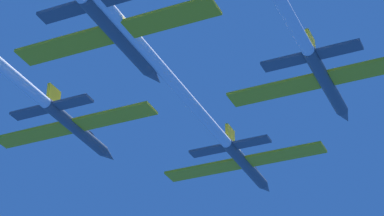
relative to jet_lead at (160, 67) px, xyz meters
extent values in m
cylinder|color=#4C5660|center=(0.00, 23.85, -0.03)|extent=(1.37, 12.46, 1.37)
cone|color=#4C5660|center=(0.00, 31.45, -0.03)|extent=(1.34, 2.74, 1.34)
ellipsoid|color=black|center=(0.00, 26.59, 0.56)|extent=(0.96, 2.49, 0.69)
cube|color=yellow|center=(-5.42, 23.23, -0.03)|extent=(9.47, 2.74, 0.30)
cube|color=yellow|center=(5.42, 23.23, -0.03)|extent=(9.47, 2.74, 0.30)
cube|color=yellow|center=(0.00, 18.87, 1.66)|extent=(0.36, 2.24, 1.99)
cube|color=#4C5660|center=(-2.81, 18.62, -0.03)|extent=(4.26, 1.64, 0.30)
cube|color=#4C5660|center=(2.81, 18.62, -0.03)|extent=(4.26, 1.64, 0.30)
cylinder|color=#4C5660|center=(-15.02, 8.64, 0.78)|extent=(1.37, 12.46, 1.37)
cone|color=#4C5660|center=(-15.02, 16.24, 0.78)|extent=(1.34, 2.74, 1.34)
ellipsoid|color=black|center=(-15.02, 11.38, 1.36)|extent=(0.96, 2.49, 0.69)
cube|color=yellow|center=(-20.44, 8.02, 0.78)|extent=(9.47, 2.74, 0.30)
cube|color=yellow|center=(-9.60, 8.02, 0.78)|extent=(9.47, 2.74, 0.30)
cube|color=yellow|center=(-15.02, 3.66, 2.46)|extent=(0.36, 2.24, 1.99)
cube|color=#4C5660|center=(-17.84, 3.41, 0.78)|extent=(4.26, 1.64, 0.30)
cube|color=#4C5660|center=(-12.21, 3.41, 0.78)|extent=(4.26, 1.64, 0.30)
cylinder|color=#4C5660|center=(14.35, 9.08, -0.21)|extent=(1.37, 12.46, 1.37)
cone|color=#4C5660|center=(14.35, 16.68, -0.21)|extent=(1.34, 2.74, 1.34)
ellipsoid|color=black|center=(14.35, 11.82, 0.37)|extent=(0.96, 2.49, 0.69)
cube|color=yellow|center=(8.93, 8.46, -0.21)|extent=(9.47, 2.74, 0.30)
cube|color=yellow|center=(19.76, 8.46, -0.21)|extent=(9.47, 2.74, 0.30)
cube|color=yellow|center=(14.35, 4.10, 1.47)|extent=(0.36, 2.24, 1.99)
cube|color=#4C5660|center=(11.53, 3.85, -0.21)|extent=(4.26, 1.64, 0.30)
cube|color=#4C5660|center=(17.16, 3.85, -0.21)|extent=(4.26, 1.64, 0.30)
cylinder|color=#4C5660|center=(-1.00, -6.84, -0.39)|extent=(1.37, 12.46, 1.37)
cone|color=#4C5660|center=(-1.00, 0.75, -0.39)|extent=(1.34, 2.74, 1.34)
ellipsoid|color=black|center=(-1.00, -4.10, 0.19)|extent=(0.96, 2.49, 0.69)
cube|color=yellow|center=(-6.42, -7.47, -0.39)|extent=(9.47, 2.74, 0.30)
cube|color=yellow|center=(4.41, -7.47, -0.39)|extent=(9.47, 2.74, 0.30)
cube|color=#4C5660|center=(-3.82, -12.08, -0.39)|extent=(4.26, 1.64, 0.30)
camera|label=1|loc=(29.74, -58.83, -43.05)|focal=74.20mm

